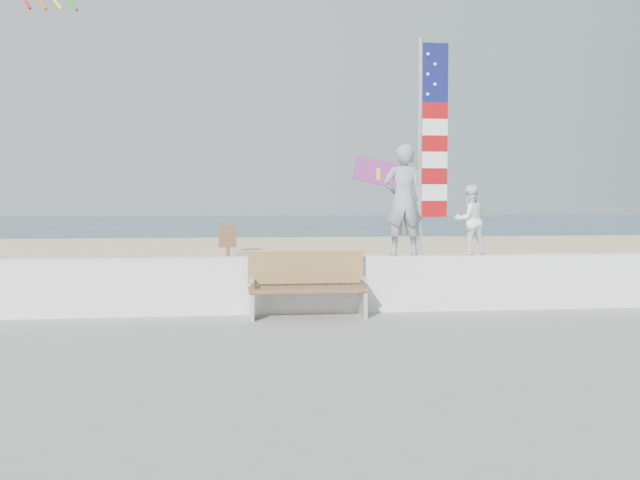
% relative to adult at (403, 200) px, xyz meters
% --- Properties ---
extents(ground, '(220.00, 220.00, 0.00)m').
position_rel_adult_xyz_m(ground, '(-1.58, -2.00, -1.98)').
color(ground, '#2B4457').
rests_on(ground, ground).
extents(sand, '(90.00, 40.00, 0.08)m').
position_rel_adult_xyz_m(sand, '(-1.58, 7.00, -1.94)').
color(sand, '#D1B88B').
rests_on(sand, ground).
extents(boardwalk, '(50.00, 12.40, 0.10)m').
position_rel_adult_xyz_m(boardwalk, '(-1.58, -6.00, -1.85)').
color(boardwalk, gray).
rests_on(boardwalk, sand).
extents(seawall, '(30.00, 0.35, 0.90)m').
position_rel_adult_xyz_m(seawall, '(-1.58, 0.00, -1.35)').
color(seawall, white).
rests_on(seawall, boardwalk).
extents(adult, '(0.68, 0.47, 1.80)m').
position_rel_adult_xyz_m(adult, '(0.00, 0.00, 0.00)').
color(adult, gray).
rests_on(adult, seawall).
extents(child, '(0.63, 0.53, 1.14)m').
position_rel_adult_xyz_m(child, '(1.12, 0.00, -0.33)').
color(child, white).
rests_on(child, seawall).
extents(bench, '(1.80, 0.57, 1.00)m').
position_rel_adult_xyz_m(bench, '(-1.61, -0.45, -1.29)').
color(bench, brown).
rests_on(bench, boardwalk).
extents(flag, '(0.50, 0.08, 3.50)m').
position_rel_adult_xyz_m(flag, '(0.40, -0.00, 1.01)').
color(flag, silver).
rests_on(flag, seawall).
extents(parafoil_kite, '(0.90, 0.29, 0.61)m').
position_rel_adult_xyz_m(parafoil_kite, '(0.04, 2.31, 0.56)').
color(parafoil_kite, '#FF1C23').
rests_on(parafoil_kite, ground).
extents(sign, '(0.32, 0.07, 1.46)m').
position_rel_adult_xyz_m(sign, '(-2.85, 1.81, -1.03)').
color(sign, '#8B6342').
rests_on(sign, sand).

